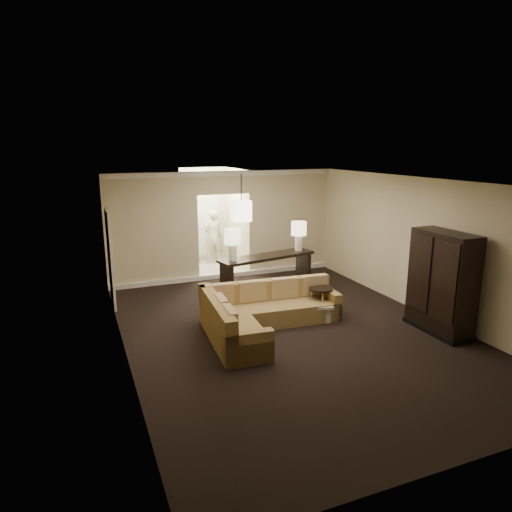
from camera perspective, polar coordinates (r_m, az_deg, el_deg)
name	(u,v)px	position (r m, az deg, el deg)	size (l,w,h in m)	color
ground	(291,332)	(8.73, 4.46, -9.46)	(8.00, 8.00, 0.00)	black
wall_back	(224,225)	(11.92, -3.97, 3.86)	(6.00, 0.04, 2.80)	beige
wall_front	(468,349)	(5.22, 24.94, -10.53)	(6.00, 0.04, 2.80)	beige
wall_left	(122,278)	(7.48, -16.42, -2.61)	(0.04, 8.00, 2.80)	beige
wall_right	(424,247)	(9.97, 20.27, 1.09)	(0.04, 8.00, 2.80)	beige
ceiling	(294,182)	(8.06, 4.83, 9.17)	(6.00, 8.00, 0.02)	silver
crown_molding	(224,174)	(11.72, -4.01, 10.24)	(6.00, 0.10, 0.12)	white
baseboard	(226,275)	(12.17, -3.80, -2.41)	(6.00, 0.10, 0.12)	white
side_door	(110,259)	(10.28, -17.74, -0.36)	(0.05, 0.90, 2.10)	silver
foyer	(210,221)	(13.20, -5.78, 4.34)	(1.44, 2.02, 2.80)	beige
sectional_sofa	(260,314)	(8.70, 0.56, -7.22)	(2.84, 2.21, 0.81)	brown
coffee_table	(307,308)	(9.44, 6.41, -6.52)	(1.11, 1.11, 0.37)	beige
console_table	(267,271)	(10.73, 1.39, -1.86)	(2.46, 1.01, 0.93)	black
armoire	(442,285)	(9.12, 22.18, -3.35)	(0.57, 1.33, 1.91)	black
drink_table	(321,296)	(9.44, 8.07, -4.95)	(0.49, 0.49, 0.61)	black
table_lamp_left	(233,240)	(10.04, -2.95, 2.02)	(0.37, 0.37, 0.71)	white
table_lamp_right	(299,231)	(11.08, 5.37, 3.08)	(0.37, 0.37, 0.71)	white
pendant_light	(241,211)	(10.62, -1.84, 5.69)	(0.38, 0.38, 1.09)	black
person	(213,234)	(13.56, -5.40, 2.79)	(0.63, 0.42, 1.76)	beige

